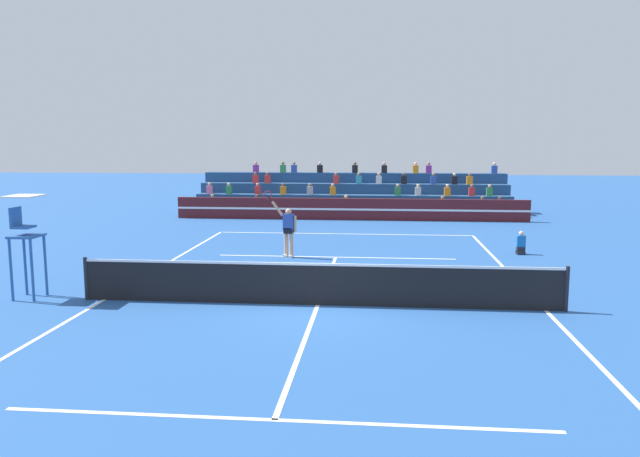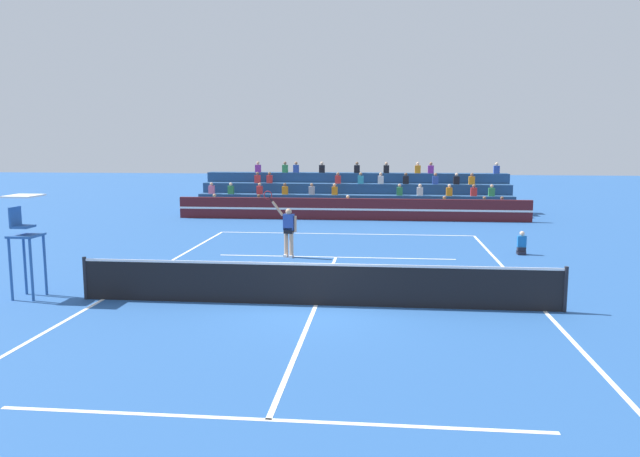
{
  "view_description": "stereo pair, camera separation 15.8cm",
  "coord_description": "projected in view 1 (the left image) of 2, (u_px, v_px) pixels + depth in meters",
  "views": [
    {
      "loc": [
        1.47,
        -14.93,
        4.05
      ],
      "look_at": [
        -0.49,
        5.76,
        1.1
      ],
      "focal_mm": 35.0,
      "sensor_mm": 36.0,
      "label": 1
    },
    {
      "loc": [
        1.63,
        -14.92,
        4.05
      ],
      "look_at": [
        -0.49,
        5.76,
        1.1
      ],
      "focal_mm": 35.0,
      "sensor_mm": 36.0,
      "label": 2
    }
  ],
  "objects": [
    {
      "name": "ground_plane",
      "position": [
        318.0,
        305.0,
        15.43
      ],
      "size": [
        120.0,
        120.0,
        0.0
      ],
      "primitive_type": "plane",
      "color": "#285699"
    },
    {
      "name": "court_lines",
      "position": [
        318.0,
        305.0,
        15.43
      ],
      "size": [
        11.1,
        23.9,
        0.01
      ],
      "color": "white",
      "rests_on": "ground"
    },
    {
      "name": "tennis_net",
      "position": [
        318.0,
        284.0,
        15.35
      ],
      "size": [
        12.0,
        0.1,
        1.1
      ],
      "color": "black",
      "rests_on": "ground"
    },
    {
      "name": "sponsor_banner_wall",
      "position": [
        350.0,
        209.0,
        31.88
      ],
      "size": [
        18.0,
        0.26,
        1.1
      ],
      "color": "#51191E",
      "rests_on": "ground"
    },
    {
      "name": "bleacher_stand",
      "position": [
        353.0,
        198.0,
        34.96
      ],
      "size": [
        17.13,
        3.8,
        2.83
      ],
      "color": "navy",
      "rests_on": "ground"
    },
    {
      "name": "umpire_chair",
      "position": [
        25.0,
        232.0,
        15.89
      ],
      "size": [
        0.76,
        0.84,
        2.67
      ],
      "color": "#285699",
      "rests_on": "ground"
    },
    {
      "name": "ball_kid_courtside",
      "position": [
        521.0,
        245.0,
        22.28
      ],
      "size": [
        0.3,
        0.36,
        0.84
      ],
      "color": "black",
      "rests_on": "ground"
    },
    {
      "name": "tennis_player",
      "position": [
        288.0,
        229.0,
        21.63
      ],
      "size": [
        1.24,
        0.4,
        2.37
      ],
      "color": "tan",
      "rests_on": "ground"
    },
    {
      "name": "tennis_ball",
      "position": [
        436.0,
        267.0,
        19.95
      ],
      "size": [
        0.07,
        0.07,
        0.07
      ],
      "primitive_type": "sphere",
      "color": "#C6DB33",
      "rests_on": "ground"
    }
  ]
}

